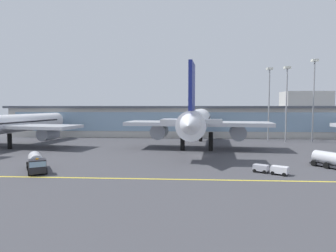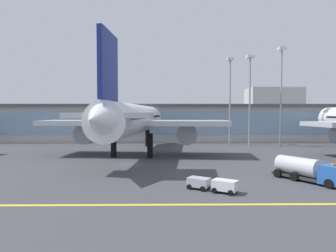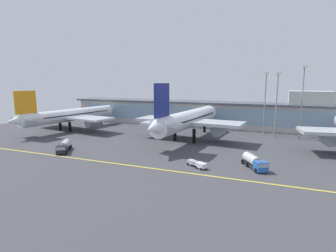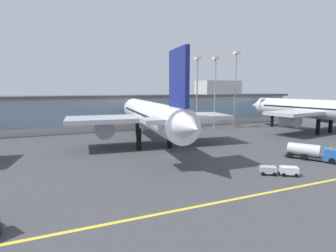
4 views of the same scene
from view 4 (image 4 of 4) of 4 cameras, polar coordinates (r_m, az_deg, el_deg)
ground_plane at (r=53.37m, az=0.34°, el=-6.56°), size 188.18×188.18×0.00m
taxiway_centreline_stripe at (r=35.32m, az=15.19°, el=-14.60°), size 150.54×0.50×0.01m
terminal_building at (r=92.94m, az=-9.01°, el=3.37°), size 137.41×14.00×16.45m
airliner_near_right at (r=62.02m, az=-3.67°, el=2.28°), size 38.27×53.29×19.80m
airliner_far_right at (r=92.81m, az=28.98°, el=3.07°), size 37.42×49.15×19.27m
baggage_tug_near at (r=45.65m, az=22.62°, el=-8.68°), size 5.53×4.36×1.40m
service_truck_far at (r=57.71m, az=28.54°, el=-4.90°), size 6.75×9.00×2.90m
apron_light_mast_west at (r=90.65m, az=6.26°, el=9.23°), size 1.80×1.80×23.59m
apron_light_mast_centre at (r=93.85m, az=14.23°, el=9.63°), size 1.80×1.80×25.49m
apron_light_mast_east at (r=88.96m, az=10.03°, el=9.10°), size 1.80×1.80×23.37m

